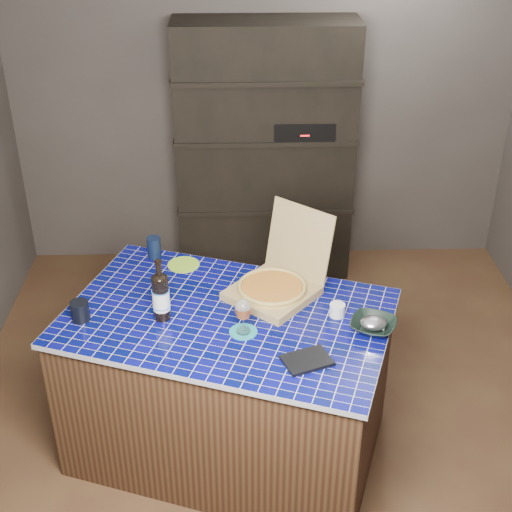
{
  "coord_description": "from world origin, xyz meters",
  "views": [
    {
      "loc": [
        -0.21,
        -3.06,
        2.75
      ],
      "look_at": [
        -0.11,
        0.0,
        0.98
      ],
      "focal_mm": 50.0,
      "sensor_mm": 36.0,
      "label": 1
    }
  ],
  "objects_px": {
    "bowl": "(373,326)",
    "pizza_box": "(275,285)",
    "kitchen_island": "(229,383)",
    "dvd_case": "(307,360)",
    "mead_bottle": "(161,296)",
    "wine_glass": "(243,310)"
  },
  "relations": [
    {
      "from": "bowl",
      "to": "pizza_box",
      "type": "bearing_deg",
      "value": 144.32
    },
    {
      "from": "bowl",
      "to": "kitchen_island",
      "type": "bearing_deg",
      "value": 168.18
    },
    {
      "from": "dvd_case",
      "to": "bowl",
      "type": "bearing_deg",
      "value": 103.28
    },
    {
      "from": "mead_bottle",
      "to": "pizza_box",
      "type": "bearing_deg",
      "value": 18.67
    },
    {
      "from": "kitchen_island",
      "to": "mead_bottle",
      "type": "height_order",
      "value": "mead_bottle"
    },
    {
      "from": "mead_bottle",
      "to": "dvd_case",
      "type": "distance_m",
      "value": 0.74
    },
    {
      "from": "wine_glass",
      "to": "kitchen_island",
      "type": "bearing_deg",
      "value": 118.65
    },
    {
      "from": "pizza_box",
      "to": "bowl",
      "type": "xyz_separation_m",
      "value": [
        0.43,
        -0.31,
        -0.03
      ]
    },
    {
      "from": "kitchen_island",
      "to": "pizza_box",
      "type": "height_order",
      "value": "pizza_box"
    },
    {
      "from": "kitchen_island",
      "to": "wine_glass",
      "type": "height_order",
      "value": "wine_glass"
    },
    {
      "from": "mead_bottle",
      "to": "bowl",
      "type": "distance_m",
      "value": 0.98
    },
    {
      "from": "kitchen_island",
      "to": "pizza_box",
      "type": "xyz_separation_m",
      "value": [
        0.24,
        0.17,
        0.47
      ]
    },
    {
      "from": "pizza_box",
      "to": "wine_glass",
      "type": "distance_m",
      "value": 0.35
    },
    {
      "from": "kitchen_island",
      "to": "dvd_case",
      "type": "relative_size",
      "value": 8.62
    },
    {
      "from": "pizza_box",
      "to": "mead_bottle",
      "type": "distance_m",
      "value": 0.57
    },
    {
      "from": "pizza_box",
      "to": "bowl",
      "type": "distance_m",
      "value": 0.53
    },
    {
      "from": "mead_bottle",
      "to": "wine_glass",
      "type": "bearing_deg",
      "value": -18.54
    },
    {
      "from": "mead_bottle",
      "to": "dvd_case",
      "type": "bearing_deg",
      "value": -28.33
    },
    {
      "from": "mead_bottle",
      "to": "bowl",
      "type": "relative_size",
      "value": 1.53
    },
    {
      "from": "dvd_case",
      "to": "bowl",
      "type": "distance_m",
      "value": 0.39
    },
    {
      "from": "pizza_box",
      "to": "dvd_case",
      "type": "relative_size",
      "value": 2.84
    },
    {
      "from": "kitchen_island",
      "to": "bowl",
      "type": "relative_size",
      "value": 8.48
    }
  ]
}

